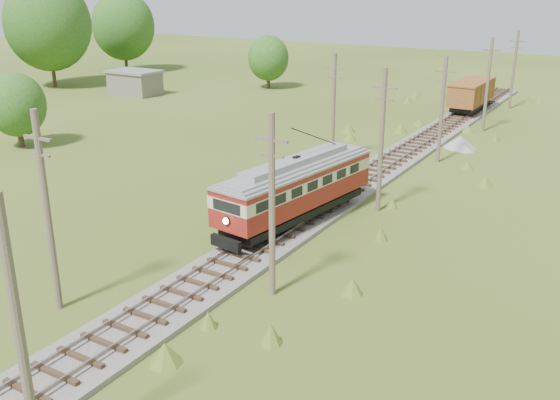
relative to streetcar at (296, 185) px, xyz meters
The scene contains 17 objects.
railbed_main 8.29m from the streetcar, 90.00° to the left, with size 3.60×96.00×0.57m.
streetcar is the anchor object (origin of this frame).
gondola 38.99m from the streetcar, 90.00° to the left, with size 3.00×9.03×2.99m.
gravel_pile 23.59m from the streetcar, 81.72° to the left, with size 2.90×3.08×1.05m.
utility_pole_r_1 21.37m from the streetcar, 81.63° to the right, with size 0.30×0.30×8.80m.
utility_pole_r_2 8.91m from the streetcar, 67.74° to the right, with size 1.60×0.30×8.60m.
utility_pole_r_3 6.23m from the streetcar, 57.05° to the left, with size 1.60×0.30×9.00m.
utility_pole_r_4 18.27m from the streetcar, 80.50° to the left, with size 1.60×0.30×8.40m.
utility_pole_r_5 31.19m from the streetcar, 83.73° to the left, with size 1.60×0.30×8.90m.
utility_pole_r_6 44.09m from the streetcar, 85.83° to the left, with size 1.60×0.30×8.70m.
utility_pole_l_a 14.82m from the streetcar, 106.63° to the right, with size 1.60×0.30×9.00m.
utility_pole_l_b 14.76m from the streetcar, 107.89° to the left, with size 1.60×0.30×8.60m.
tree_left_4 61.07m from the streetcar, 152.65° to the left, with size 11.34×11.34×14.61m.
tree_left_5 71.32m from the streetcar, 141.88° to the left, with size 9.66×9.66×12.44m.
tree_mid_a 50.45m from the streetcar, 123.73° to the left, with size 5.46×5.46×7.03m.
tree_mid_c 30.28m from the streetcar, behind, with size 5.04×5.04×6.49m.
shed 49.38m from the streetcar, 144.12° to the left, with size 6.40×4.40×3.10m.
Camera 1 is at (16.96, -4.15, 13.85)m, focal length 40.00 mm.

